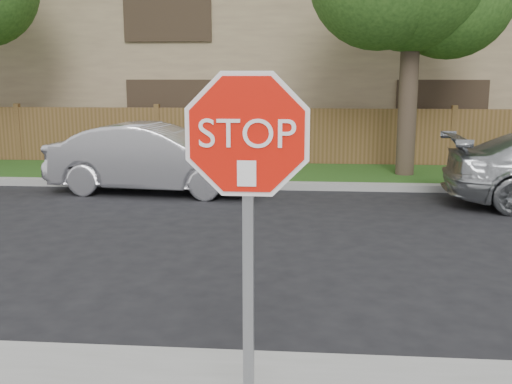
{
  "coord_description": "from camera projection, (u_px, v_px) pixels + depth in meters",
  "views": [
    {
      "loc": [
        0.14,
        -4.88,
        2.48
      ],
      "look_at": [
        -0.2,
        -0.9,
        1.7
      ],
      "focal_mm": 42.0,
      "sensor_mm": 36.0,
      "label": 1
    }
  ],
  "objects": [
    {
      "name": "sedan_left",
      "position": [
        155.0,
        158.0,
        12.77
      ],
      "size": [
        4.6,
        1.98,
        1.47
      ],
      "primitive_type": "imported",
      "rotation": [
        0.0,
        0.0,
        1.48
      ],
      "color": "silver",
      "rests_on": "ground"
    },
    {
      "name": "ground",
      "position": [
        288.0,
        362.0,
        5.26
      ],
      "size": [
        90.0,
        90.0,
        0.0
      ],
      "primitive_type": "plane",
      "color": "black",
      "rests_on": "ground"
    },
    {
      "name": "far_curb",
      "position": [
        300.0,
        186.0,
        13.22
      ],
      "size": [
        70.0,
        0.3,
        0.15
      ],
      "primitive_type": "cube",
      "color": "gray",
      "rests_on": "ground"
    },
    {
      "name": "stop_sign",
      "position": [
        247.0,
        189.0,
        3.48
      ],
      "size": [
        1.01,
        0.13,
        2.55
      ],
      "color": "gray",
      "rests_on": "sidewalk_near"
    },
    {
      "name": "fence",
      "position": [
        302.0,
        138.0,
        16.25
      ],
      "size": [
        70.0,
        0.12,
        1.6
      ],
      "primitive_type": "cube",
      "color": "brown",
      "rests_on": "ground"
    },
    {
      "name": "grass_strip",
      "position": [
        301.0,
        174.0,
        14.83
      ],
      "size": [
        70.0,
        3.0,
        0.12
      ],
      "primitive_type": "cube",
      "color": "#1E4714",
      "rests_on": "ground"
    },
    {
      "name": "apartment_building",
      "position": [
        305.0,
        45.0,
        21.21
      ],
      "size": [
        35.2,
        9.2,
        7.2
      ],
      "color": "#897255",
      "rests_on": "ground"
    }
  ]
}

